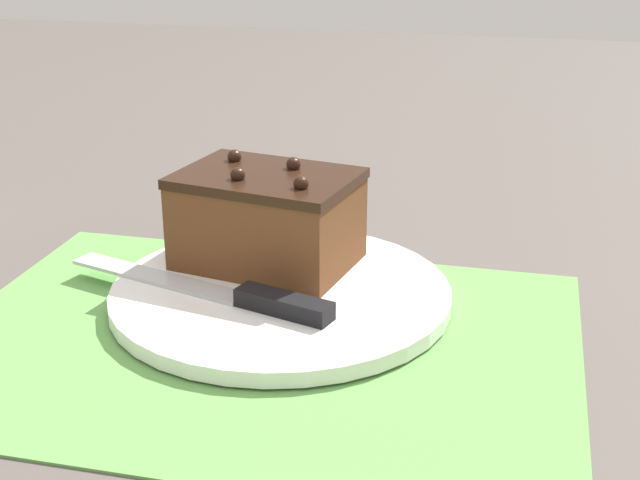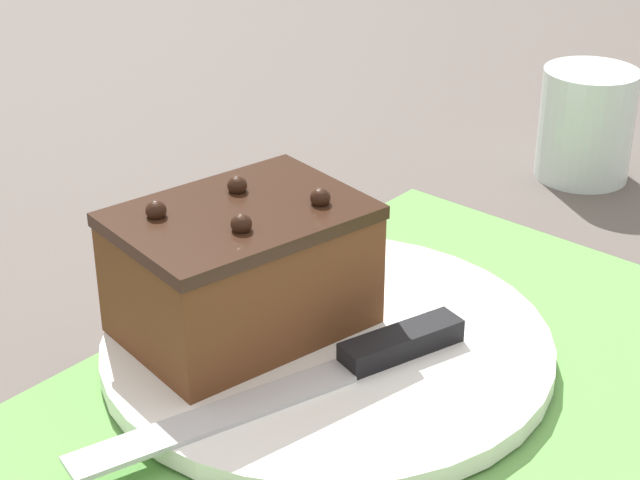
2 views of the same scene
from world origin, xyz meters
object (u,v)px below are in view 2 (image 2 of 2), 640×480
(cake_plate, at_px, (327,345))
(serving_knife, at_px, (343,366))
(chocolate_cake, at_px, (242,269))
(drinking_glass, at_px, (586,124))

(cake_plate, xyz_separation_m, serving_knife, (0.02, 0.03, 0.01))
(cake_plate, relative_size, serving_knife, 1.13)
(cake_plate, distance_m, chocolate_cake, 0.07)
(chocolate_cake, distance_m, serving_knife, 0.08)
(cake_plate, distance_m, drinking_glass, 0.35)
(serving_knife, distance_m, drinking_glass, 0.37)
(cake_plate, bearing_deg, serving_knife, 53.58)
(chocolate_cake, xyz_separation_m, drinking_glass, (-0.37, 0.03, -0.01))
(cake_plate, height_order, drinking_glass, drinking_glass)
(cake_plate, distance_m, serving_knife, 0.04)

